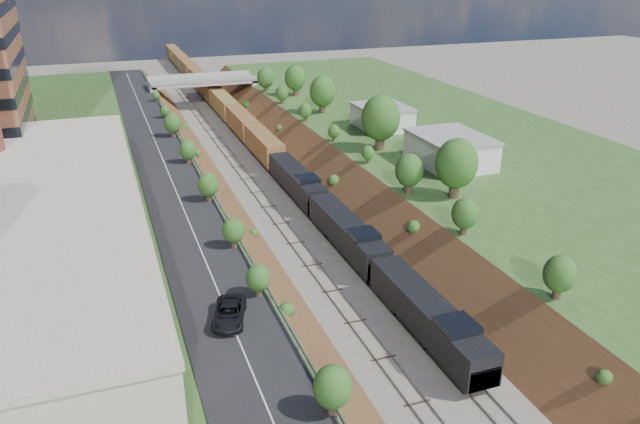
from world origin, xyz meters
TOP-DOWN VIEW (x-y plane):
  - platform_left at (-33.00, 60.00)m, footprint 44.00×180.00m
  - platform_right at (33.00, 60.00)m, footprint 44.00×180.00m
  - embankment_left at (-11.00, 60.00)m, footprint 10.00×180.00m
  - embankment_right at (11.00, 60.00)m, footprint 10.00×180.00m
  - rail_left_track at (-2.60, 60.00)m, footprint 1.58×180.00m
  - rail_right_track at (2.60, 60.00)m, footprint 1.58×180.00m
  - road at (-15.50, 60.00)m, footprint 8.00×180.00m
  - guardrail at (-11.40, 59.80)m, footprint 0.10×171.00m
  - commercial_building at (-28.00, 38.00)m, footprint 14.30×62.30m
  - overpass at (0.00, 122.00)m, footprint 24.50×8.30m
  - white_building_near at (23.50, 52.00)m, footprint 9.00×12.00m
  - white_building_far at (23.00, 74.00)m, footprint 8.00×10.00m
  - tree_right_large at (17.00, 40.00)m, footprint 5.25×5.25m
  - tree_left_crest at (-11.80, 20.00)m, footprint 2.45×2.45m
  - freight_train at (2.60, 110.24)m, footprint 3.13×192.44m
  - suv at (-15.57, 21.22)m, footprint 4.04×5.91m

SIDE VIEW (x-z plane):
  - embankment_left at x=-11.00m, z-range -5.00..5.00m
  - embankment_right at x=11.00m, z-range -5.00..5.00m
  - rail_left_track at x=-2.60m, z-range 0.00..0.18m
  - rail_right_track at x=2.60m, z-range 0.00..0.18m
  - platform_left at x=-33.00m, z-range 0.00..5.00m
  - platform_right at x=33.00m, z-range 0.00..5.00m
  - freight_train at x=2.60m, z-range 0.35..5.01m
  - overpass at x=0.00m, z-range 1.22..8.62m
  - road at x=-15.50m, z-range 5.00..5.10m
  - guardrail at x=-11.40m, z-range 5.20..5.90m
  - suv at x=-15.57m, z-range 5.10..6.60m
  - white_building_far at x=23.00m, z-range 5.00..8.60m
  - white_building_near at x=23.50m, z-range 5.00..9.00m
  - tree_left_crest at x=-11.80m, z-range 5.26..8.82m
  - commercial_building at x=-28.00m, z-range 5.01..12.01m
  - tree_right_large at x=17.00m, z-range 5.58..13.19m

